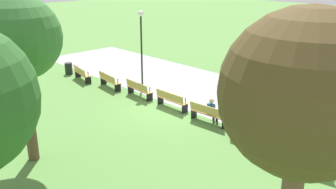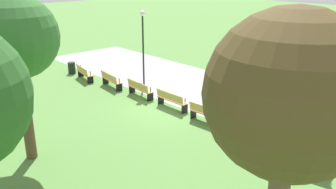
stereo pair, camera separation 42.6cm
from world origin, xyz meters
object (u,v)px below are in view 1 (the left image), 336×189
(bench_5, at_px, (251,131))
(kiosk, at_px, (322,51))
(tree_1, at_px, (304,96))
(tree_2, at_px, (18,39))
(bench_3, at_px, (171,100))
(person_seated, at_px, (212,110))
(trash_bin, at_px, (69,69))
(bench_1, at_px, (109,80))
(lamp_post, at_px, (141,36))
(bench_2, at_px, (139,89))
(bench_0, at_px, (82,73))
(bench_4, at_px, (208,113))
(bench_6, at_px, (304,156))

(bench_5, distance_m, kiosk, 11.92)
(tree_1, relative_size, tree_2, 1.03)
(bench_3, distance_m, person_seated, 2.56)
(tree_1, distance_m, trash_bin, 19.91)
(bench_1, distance_m, lamp_post, 3.22)
(bench_1, xyz_separation_m, bench_2, (2.44, 0.22, 0.00))
(bench_0, relative_size, bench_4, 1.02)
(bench_1, bearing_deg, kiosk, 64.83)
(bench_1, height_order, person_seated, person_seated)
(bench_0, bearing_deg, person_seated, 14.85)
(bench_2, distance_m, trash_bin, 6.76)
(bench_2, bearing_deg, bench_1, -171.25)
(bench_2, xyz_separation_m, bench_3, (2.45, 0.07, 0.00))
(bench_0, height_order, bench_4, same)
(bench_5, relative_size, bench_6, 0.99)
(person_seated, bearing_deg, tree_2, -111.92)
(bench_2, xyz_separation_m, kiosk, (4.86, 11.38, 1.10))
(bench_4, bearing_deg, bench_0, 179.99)
(bench_1, distance_m, trash_bin, 4.31)
(bench_2, height_order, kiosk, kiosk)
(bench_4, bearing_deg, person_seated, 51.60)
(bench_2, height_order, lamp_post, lamp_post)
(bench_0, distance_m, bench_3, 7.34)
(bench_3, bearing_deg, bench_4, -1.75)
(tree_1, bearing_deg, bench_4, 139.75)
(bench_2, xyz_separation_m, bench_4, (4.90, -0.00, 0.00))
(bench_1, xyz_separation_m, bench_6, (12.20, -0.37, 0.00))
(bench_2, bearing_deg, person_seated, 5.23)
(bench_2, xyz_separation_m, tree_2, (2.58, -7.14, 3.98))
(person_seated, bearing_deg, bench_5, -12.61)
(tree_1, bearing_deg, lamp_post, 151.22)
(bench_3, height_order, tree_1, tree_1)
(bench_1, relative_size, tree_1, 0.31)
(bench_1, bearing_deg, person_seated, 9.89)
(bench_3, height_order, trash_bin, bench_3)
(tree_1, height_order, trash_bin, tree_1)
(bench_1, height_order, lamp_post, lamp_post)
(bench_1, relative_size, tree_2, 0.32)
(bench_0, height_order, lamp_post, lamp_post)
(tree_1, xyz_separation_m, trash_bin, (-18.67, 5.51, -4.16))
(bench_1, relative_size, bench_3, 1.02)
(tree_1, bearing_deg, tree_2, -172.77)
(lamp_post, xyz_separation_m, trash_bin, (-5.53, -1.71, -2.67))
(bench_0, bearing_deg, tree_1, -7.17)
(bench_1, bearing_deg, bench_6, 5.27)
(lamp_post, bearing_deg, bench_5, -9.89)
(bench_2, bearing_deg, bench_5, 1.76)
(bench_3, height_order, bench_4, same)
(bench_3, distance_m, bench_4, 2.45)
(bench_2, distance_m, lamp_post, 3.12)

